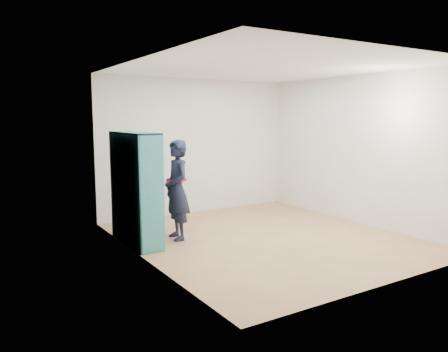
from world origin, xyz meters
TOP-DOWN VIEW (x-y plane):
  - floor at (0.00, 0.00)m, footprint 4.50×4.50m
  - ceiling at (0.00, 0.00)m, footprint 4.50×4.50m
  - wall_left at (-2.00, 0.00)m, footprint 0.02×4.50m
  - wall_right at (2.00, 0.00)m, footprint 0.02×4.50m
  - wall_back at (0.00, 2.25)m, footprint 4.00×0.02m
  - wall_front at (0.00, -2.25)m, footprint 4.00×0.02m
  - bookshelf at (-1.84, 0.80)m, footprint 0.36×1.24m
  - person at (-1.20, 0.68)m, footprint 0.42×0.59m
  - smartphone at (-1.33, 0.78)m, footprint 0.01×0.10m

SIDE VIEW (x-z plane):
  - floor at x=0.00m, z-range 0.00..0.00m
  - person at x=-1.20m, z-range 0.00..1.53m
  - bookshelf at x=-1.84m, z-range -0.01..1.64m
  - smartphone at x=-1.33m, z-range 0.81..0.93m
  - wall_left at x=-2.00m, z-range 0.00..2.60m
  - wall_right at x=2.00m, z-range 0.00..2.60m
  - wall_back at x=0.00m, z-range 0.00..2.60m
  - wall_front at x=0.00m, z-range 0.00..2.60m
  - ceiling at x=0.00m, z-range 2.60..2.60m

